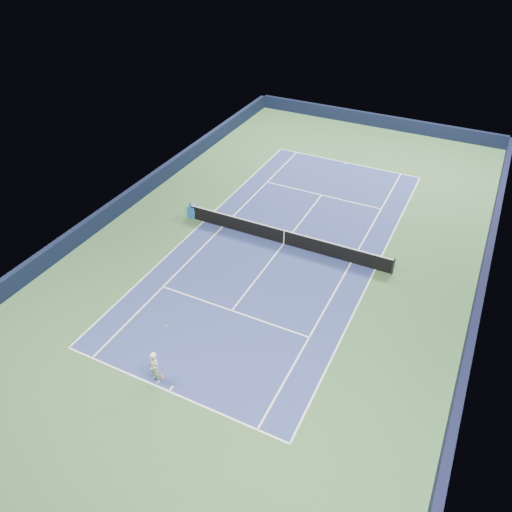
% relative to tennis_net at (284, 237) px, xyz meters
% --- Properties ---
extents(ground, '(40.00, 40.00, 0.00)m').
position_rel_tennis_net_xyz_m(ground, '(0.00, 0.00, -0.50)').
color(ground, '#2F542E').
rests_on(ground, ground).
extents(wall_far, '(22.00, 0.35, 1.10)m').
position_rel_tennis_net_xyz_m(wall_far, '(0.00, 19.82, 0.05)').
color(wall_far, black).
rests_on(wall_far, ground).
extents(wall_right, '(0.35, 40.00, 1.10)m').
position_rel_tennis_net_xyz_m(wall_right, '(10.82, 0.00, 0.05)').
color(wall_right, black).
rests_on(wall_right, ground).
extents(wall_left, '(0.35, 40.00, 1.10)m').
position_rel_tennis_net_xyz_m(wall_left, '(-10.82, 0.00, 0.05)').
color(wall_left, black).
rests_on(wall_left, ground).
extents(court_surface, '(10.97, 23.77, 0.01)m').
position_rel_tennis_net_xyz_m(court_surface, '(0.00, 0.00, -0.50)').
color(court_surface, navy).
rests_on(court_surface, ground).
extents(baseline_far, '(10.97, 0.08, 0.00)m').
position_rel_tennis_net_xyz_m(baseline_far, '(0.00, 11.88, -0.50)').
color(baseline_far, white).
rests_on(baseline_far, ground).
extents(baseline_near, '(10.97, 0.08, 0.00)m').
position_rel_tennis_net_xyz_m(baseline_near, '(0.00, -11.88, -0.50)').
color(baseline_near, white).
rests_on(baseline_near, ground).
extents(sideline_doubles_right, '(0.08, 23.77, 0.00)m').
position_rel_tennis_net_xyz_m(sideline_doubles_right, '(5.49, 0.00, -0.50)').
color(sideline_doubles_right, white).
rests_on(sideline_doubles_right, ground).
extents(sideline_doubles_left, '(0.08, 23.77, 0.00)m').
position_rel_tennis_net_xyz_m(sideline_doubles_left, '(-5.49, 0.00, -0.50)').
color(sideline_doubles_left, white).
rests_on(sideline_doubles_left, ground).
extents(sideline_singles_right, '(0.08, 23.77, 0.00)m').
position_rel_tennis_net_xyz_m(sideline_singles_right, '(4.12, 0.00, -0.50)').
color(sideline_singles_right, white).
rests_on(sideline_singles_right, ground).
extents(sideline_singles_left, '(0.08, 23.77, 0.00)m').
position_rel_tennis_net_xyz_m(sideline_singles_left, '(-4.12, 0.00, -0.50)').
color(sideline_singles_left, white).
rests_on(sideline_singles_left, ground).
extents(service_line_far, '(8.23, 0.08, 0.00)m').
position_rel_tennis_net_xyz_m(service_line_far, '(0.00, 6.40, -0.50)').
color(service_line_far, white).
rests_on(service_line_far, ground).
extents(service_line_near, '(8.23, 0.08, 0.00)m').
position_rel_tennis_net_xyz_m(service_line_near, '(0.00, -6.40, -0.50)').
color(service_line_near, white).
rests_on(service_line_near, ground).
extents(center_service_line, '(0.08, 12.80, 0.00)m').
position_rel_tennis_net_xyz_m(center_service_line, '(0.00, 0.00, -0.50)').
color(center_service_line, white).
rests_on(center_service_line, ground).
extents(center_mark_far, '(0.08, 0.30, 0.00)m').
position_rel_tennis_net_xyz_m(center_mark_far, '(0.00, 11.73, -0.50)').
color(center_mark_far, white).
rests_on(center_mark_far, ground).
extents(center_mark_near, '(0.08, 0.30, 0.00)m').
position_rel_tennis_net_xyz_m(center_mark_near, '(0.00, -11.73, -0.50)').
color(center_mark_near, white).
rests_on(center_mark_near, ground).
extents(tennis_net, '(12.90, 0.10, 1.07)m').
position_rel_tennis_net_xyz_m(tennis_net, '(0.00, 0.00, 0.00)').
color(tennis_net, black).
rests_on(tennis_net, ground).
extents(sponsor_cube, '(0.59, 0.50, 0.82)m').
position_rel_tennis_net_xyz_m(sponsor_cube, '(-6.40, 0.16, -0.09)').
color(sponsor_cube, '#1C54A9').
rests_on(sponsor_cube, ground).
extents(tennis_player, '(0.80, 1.30, 2.45)m').
position_rel_tennis_net_xyz_m(tennis_player, '(-0.78, -11.64, 0.31)').
color(tennis_player, silver).
rests_on(tennis_player, ground).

